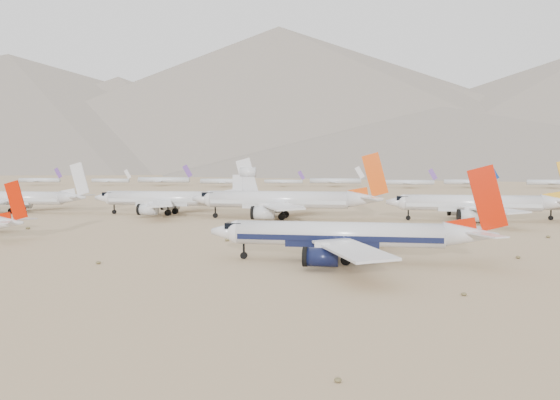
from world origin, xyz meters
name	(u,v)px	position (x,y,z in m)	size (l,w,h in m)	color
ground	(374,256)	(0.00, 0.00, 0.00)	(7000.00, 7000.00, 0.00)	#9B7A5A
main_airliner	(351,235)	(-3.85, -6.37, 4.43)	(45.70, 44.63, 16.13)	silver
row2_gold_tail	(480,204)	(30.21, 65.96, 5.03)	(50.51, 49.39, 17.98)	silver
row2_orange_tail	(286,200)	(-25.36, 63.62, 5.56)	(55.54, 54.33, 19.81)	silver
row2_white_trijet	(176,198)	(-62.67, 71.26, 5.34)	(52.07, 50.89, 18.45)	silver
row2_white_twin	(19,198)	(-117.95, 70.54, 4.82)	(47.93, 46.90, 17.13)	silver
distant_storage_row	(412,181)	(29.95, 312.51, 4.37)	(577.24, 64.62, 15.06)	silver
mountain_range	(394,109)	(70.18, 1648.01, 190.32)	(7354.00, 3024.00, 470.00)	slate
desert_scrub	(290,285)	(-11.08, -26.49, 0.28)	(247.37, 121.67, 0.63)	brown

